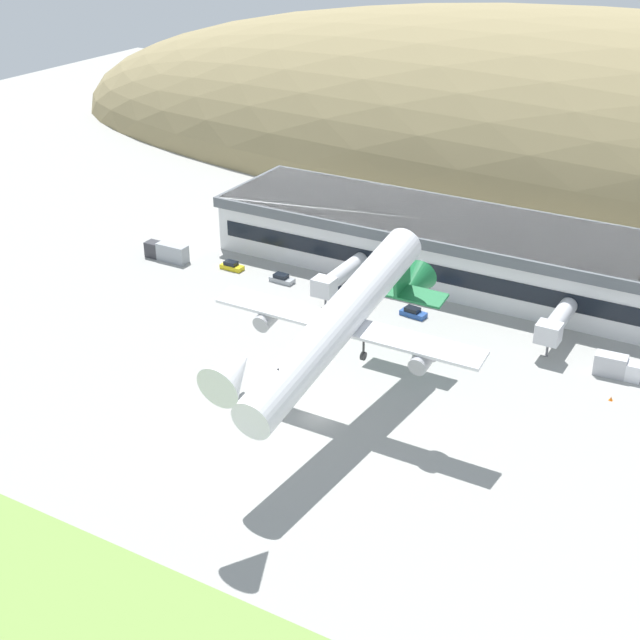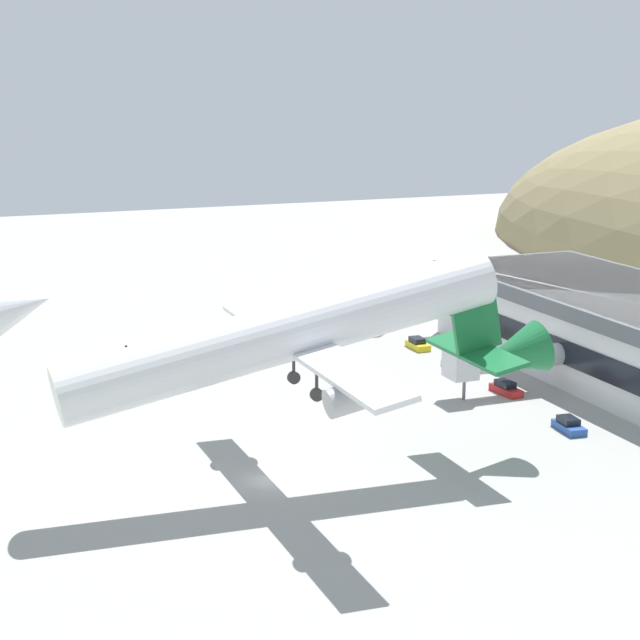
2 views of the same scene
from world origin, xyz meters
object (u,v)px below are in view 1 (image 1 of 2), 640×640
object	(u,v)px
jetway_0	(339,276)
fuel_truck	(167,252)
service_car_0	(232,266)
service_car_3	(282,279)
service_car_1	(341,292)
service_car_2	(413,313)
box_truck	(617,367)
jetway_1	(556,323)
terminal_building	(487,250)
cargo_airplane	(341,321)
traffic_cone_0	(611,398)

from	to	relation	value
jetway_0	fuel_truck	distance (m)	34.25
service_car_0	service_car_3	world-z (taller)	service_car_0
jetway_0	service_car_0	world-z (taller)	jetway_0
service_car_1	fuel_truck	world-z (taller)	fuel_truck
jetway_0	service_car_2	bearing A→B (deg)	1.47
service_car_0	box_truck	distance (m)	66.66
service_car_1	service_car_2	size ratio (longest dim) A/B	1.06
jetway_1	fuel_truck	bearing A→B (deg)	-178.18
terminal_building	box_truck	world-z (taller)	terminal_building
terminal_building	jetway_0	world-z (taller)	terminal_building
cargo_airplane	service_car_0	world-z (taller)	cargo_airplane
service_car_2	box_truck	distance (m)	31.87
terminal_building	jetway_0	distance (m)	25.70
service_car_0	traffic_cone_0	xyz separation A→B (m)	(67.53, -10.47, -0.32)
service_car_2	traffic_cone_0	distance (m)	34.10
service_car_0	service_car_2	distance (m)	34.83
jetway_0	terminal_building	bearing A→B (deg)	45.36
service_car_3	jetway_0	bearing A→B (deg)	-4.95
service_car_0	service_car_1	distance (m)	21.49
terminal_building	box_truck	size ratio (longest dim) A/B	14.71
jetway_1	service_car_1	size ratio (longest dim) A/B	2.62
service_car_2	service_car_1	bearing A→B (deg)	176.12
service_car_3	box_truck	world-z (taller)	box_truck
terminal_building	service_car_1	xyz separation A→B (m)	(-18.29, -17.01, -5.03)
service_car_1	box_truck	size ratio (longest dim) A/B	0.69
service_car_1	traffic_cone_0	world-z (taller)	service_car_1
service_car_2	box_truck	bearing A→B (deg)	-5.16
jetway_0	fuel_truck	world-z (taller)	jetway_0
jetway_0	traffic_cone_0	xyz separation A→B (m)	(45.78, -9.27, -3.71)
terminal_building	cargo_airplane	world-z (taller)	cargo_airplane
service_car_0	service_car_3	size ratio (longest dim) A/B	0.97
jetway_1	service_car_1	distance (m)	35.35
box_truck	service_car_3	bearing A→B (deg)	176.42
jetway_1	service_car_2	bearing A→B (deg)	-177.66
cargo_airplane	service_car_2	distance (m)	33.15
jetway_0	box_truck	bearing A→B (deg)	-3.23
jetway_1	traffic_cone_0	bearing A→B (deg)	-44.03
box_truck	jetway_0	bearing A→B (deg)	176.77
service_car_2	service_car_3	distance (m)	24.46
box_truck	traffic_cone_0	xyz separation A→B (m)	(0.98, -6.74, -1.15)
jetway_0	cargo_airplane	world-z (taller)	cargo_airplane
terminal_building	service_car_3	distance (m)	34.47
traffic_cone_0	jetway_1	bearing A→B (deg)	135.97
service_car_1	box_truck	bearing A→B (deg)	-4.78
service_car_3	service_car_0	bearing A→B (deg)	178.84
cargo_airplane	service_car_2	size ratio (longest dim) A/B	11.81
service_car_1	cargo_airplane	bearing A→B (deg)	-61.53
fuel_truck	box_truck	bearing A→B (deg)	-1.13
service_car_1	service_car_3	bearing A→B (deg)	-178.69
service_car_2	box_truck	world-z (taller)	box_truck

